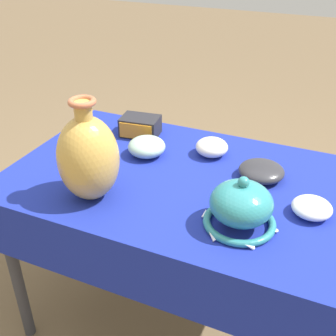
% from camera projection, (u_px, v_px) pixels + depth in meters
% --- Properties ---
extents(ground_plane, '(14.00, 14.00, 0.00)m').
position_uv_depth(ground_plane, '(176.00, 316.00, 1.83)').
color(ground_plane, brown).
extents(display_table, '(1.17, 0.77, 0.72)m').
position_uv_depth(display_table, '(176.00, 195.00, 1.49)').
color(display_table, '#38383D').
rests_on(display_table, ground_plane).
extents(vase_tall_bulbous, '(0.19, 0.19, 0.33)m').
position_uv_depth(vase_tall_bulbous, '(88.00, 157.00, 1.29)').
color(vase_tall_bulbous, gold).
rests_on(vase_tall_bulbous, display_table).
extents(vase_dome_bell, '(0.22, 0.21, 0.17)m').
position_uv_depth(vase_dome_bell, '(241.00, 207.00, 1.20)').
color(vase_dome_bell, teal).
rests_on(vase_dome_bell, display_table).
extents(mosaic_tile_box, '(0.17, 0.13, 0.08)m').
position_uv_depth(mosaic_tile_box, '(140.00, 126.00, 1.73)').
color(mosaic_tile_box, '#232328').
rests_on(mosaic_tile_box, display_table).
extents(bowl_shallow_charcoal, '(0.16, 0.16, 0.05)m').
position_uv_depth(bowl_shallow_charcoal, '(261.00, 171.00, 1.44)').
color(bowl_shallow_charcoal, '#2D2D33').
rests_on(bowl_shallow_charcoal, display_table).
extents(bowl_shallow_ivory, '(0.12, 0.12, 0.07)m').
position_uv_depth(bowl_shallow_ivory, '(212.00, 147.00, 1.58)').
color(bowl_shallow_ivory, white).
rests_on(bowl_shallow_ivory, display_table).
extents(bowl_shallow_porcelain, '(0.12, 0.12, 0.05)m').
position_uv_depth(bowl_shallow_porcelain, '(312.00, 208.00, 1.26)').
color(bowl_shallow_porcelain, white).
rests_on(bowl_shallow_porcelain, display_table).
extents(bowl_shallow_celadon, '(0.14, 0.14, 0.07)m').
position_uv_depth(bowl_shallow_celadon, '(147.00, 147.00, 1.58)').
color(bowl_shallow_celadon, '#A8CCB7').
rests_on(bowl_shallow_celadon, display_table).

